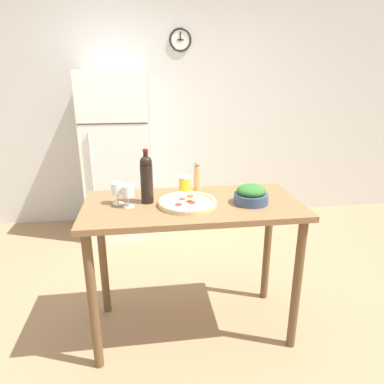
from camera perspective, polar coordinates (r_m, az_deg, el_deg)
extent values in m
plane|color=#9E7A56|center=(2.62, 0.11, -21.45)|extent=(14.00, 14.00, 0.00)
cube|color=silver|center=(4.13, -4.09, 13.23)|extent=(6.40, 0.06, 2.60)
torus|color=black|center=(4.10, -1.95, 24.02)|extent=(0.25, 0.02, 0.25)
cylinder|color=white|center=(4.11, -1.95, 24.02)|extent=(0.21, 0.01, 0.21)
cube|color=black|center=(4.10, -1.94, 24.03)|extent=(0.07, 0.01, 0.01)
cube|color=black|center=(4.10, -1.95, 24.49)|extent=(0.01, 0.01, 0.09)
cube|color=white|center=(3.82, -12.27, 5.96)|extent=(0.68, 0.66, 1.75)
cube|color=black|center=(3.43, -13.08, 11.04)|extent=(0.67, 0.01, 0.01)
cylinder|color=#B2B2B7|center=(3.53, -16.39, 3.13)|extent=(0.02, 0.02, 0.79)
cube|color=brown|center=(2.14, 0.12, -2.26)|extent=(1.35, 0.65, 0.04)
cylinder|color=brown|center=(2.14, -16.17, -17.39)|extent=(0.06, 0.06, 0.90)
cylinder|color=brown|center=(2.30, 17.05, -14.78)|extent=(0.06, 0.06, 0.90)
cylinder|color=brown|center=(2.59, -14.63, -10.53)|extent=(0.06, 0.06, 0.90)
cylinder|color=brown|center=(2.72, 12.44, -8.87)|extent=(0.06, 0.06, 0.90)
cylinder|color=black|center=(2.12, -7.54, 1.36)|extent=(0.08, 0.08, 0.24)
sphere|color=black|center=(2.09, -7.70, 4.98)|extent=(0.08, 0.08, 0.08)
cylinder|color=black|center=(2.08, -7.74, 5.83)|extent=(0.03, 0.03, 0.06)
cylinder|color=maroon|center=(2.07, -7.79, 6.91)|extent=(0.03, 0.03, 0.02)
cylinder|color=silver|center=(2.10, -10.49, -2.40)|extent=(0.07, 0.07, 0.00)
cylinder|color=silver|center=(2.09, -10.55, -1.56)|extent=(0.01, 0.01, 0.06)
cylinder|color=white|center=(2.07, -10.65, 0.16)|extent=(0.07, 0.07, 0.07)
cylinder|color=maroon|center=(2.08, -10.61, -0.57)|extent=(0.07, 0.07, 0.01)
cylinder|color=silver|center=(2.17, -12.19, -1.89)|extent=(0.07, 0.07, 0.00)
cylinder|color=silver|center=(2.16, -12.24, -1.07)|extent=(0.01, 0.01, 0.06)
cylinder|color=white|center=(2.13, -12.37, 0.61)|extent=(0.07, 0.07, 0.07)
cylinder|color=maroon|center=(2.14, -12.31, -0.11)|extent=(0.07, 0.07, 0.01)
cylinder|color=tan|center=(2.28, 0.89, 1.97)|extent=(0.05, 0.05, 0.19)
sphere|color=tan|center=(2.25, 0.90, 4.65)|extent=(0.04, 0.04, 0.04)
cylinder|color=#384C6B|center=(2.15, 9.79, -1.04)|extent=(0.21, 0.21, 0.06)
ellipsoid|color=#2D6628|center=(2.14, 9.86, 0.23)|extent=(0.18, 0.18, 0.07)
cylinder|color=#DBC189|center=(2.10, -0.79, -1.93)|extent=(0.36, 0.36, 0.02)
torus|color=#DBC189|center=(2.09, -0.79, -1.62)|extent=(0.36, 0.36, 0.03)
cylinder|color=red|center=(2.05, -2.26, -2.09)|extent=(0.04, 0.04, 0.01)
cylinder|color=#CE4223|center=(2.19, -0.30, -0.69)|extent=(0.04, 0.04, 0.01)
cylinder|color=red|center=(2.10, -0.52, -1.54)|extent=(0.04, 0.04, 0.01)
cylinder|color=red|center=(2.08, -0.03, -1.74)|extent=(0.05, 0.05, 0.01)
cylinder|color=red|center=(2.14, -1.64, -1.12)|extent=(0.04, 0.04, 0.01)
cylinder|color=yellow|center=(2.26, -1.23, 0.93)|extent=(0.07, 0.07, 0.12)
cylinder|color=white|center=(2.24, -1.24, 2.49)|extent=(0.08, 0.08, 0.01)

